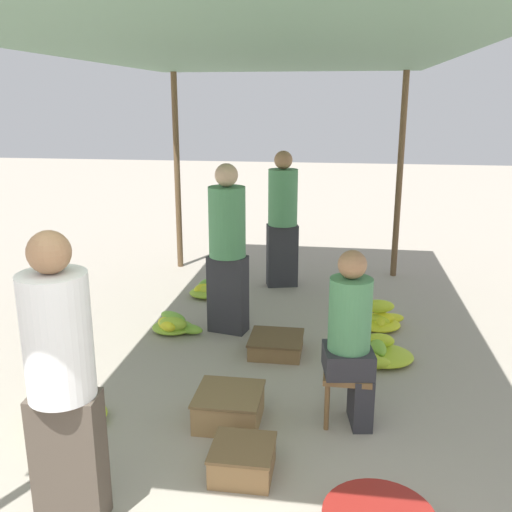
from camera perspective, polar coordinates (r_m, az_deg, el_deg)
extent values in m
cylinder|color=brown|center=(7.87, -7.89, 8.20)|extent=(0.08, 0.08, 2.63)
cylinder|color=brown|center=(7.59, 14.16, 7.62)|extent=(0.08, 0.08, 2.63)
cube|color=#567A60|center=(4.75, -0.39, 19.84)|extent=(3.34, 6.03, 0.04)
cube|color=#4C4238|center=(3.45, -18.14, -18.72)|extent=(0.38, 0.23, 0.77)
cylinder|color=white|center=(3.11, -19.25, -7.58)|extent=(0.38, 0.38, 0.67)
sphere|color=#9E704C|center=(2.97, -20.00, 0.36)|extent=(0.22, 0.22, 0.22)
cube|color=brown|center=(4.23, 9.11, -11.59)|extent=(0.34, 0.34, 0.04)
cylinder|color=brown|center=(4.20, 7.09, -14.75)|extent=(0.04, 0.04, 0.35)
cylinder|color=brown|center=(4.21, 10.92, -14.88)|extent=(0.04, 0.04, 0.35)
cylinder|color=brown|center=(4.44, 7.19, -13.00)|extent=(0.04, 0.04, 0.35)
cylinder|color=brown|center=(4.44, 10.79, -13.12)|extent=(0.04, 0.04, 0.35)
cube|color=#2D2D33|center=(4.30, 10.40, -13.82)|extent=(0.18, 0.32, 0.39)
cube|color=#2D2D33|center=(4.18, 9.18, -10.24)|extent=(0.39, 0.39, 0.18)
cylinder|color=#4C8C59|center=(4.04, 9.39, -5.76)|extent=(0.34, 0.34, 0.52)
sphere|color=#9E704C|center=(3.93, 9.62, -0.85)|extent=(0.20, 0.20, 0.20)
ellipsoid|color=#AFCA2D|center=(6.93, -4.36, -3.24)|extent=(0.16, 0.31, 0.14)
ellipsoid|color=yellow|center=(6.85, -5.20, -3.30)|extent=(0.29, 0.27, 0.14)
ellipsoid|color=#BBCF2B|center=(6.80, -5.19, -3.48)|extent=(0.28, 0.20, 0.13)
ellipsoid|color=#C2D229|center=(6.78, -4.50, -3.63)|extent=(0.34, 0.16, 0.14)
ellipsoid|color=#73B237|center=(6.90, -4.78, -2.87)|extent=(0.30, 0.29, 0.15)
ellipsoid|color=yellow|center=(6.84, -5.04, -3.16)|extent=(0.29, 0.27, 0.10)
ellipsoid|color=#97C131|center=(6.84, -4.91, -3.68)|extent=(0.42, 0.37, 0.10)
ellipsoid|color=yellow|center=(4.44, -20.07, -14.78)|extent=(0.28, 0.25, 0.12)
ellipsoid|color=#9DC330|center=(4.45, -18.07, -14.18)|extent=(0.23, 0.31, 0.10)
ellipsoid|color=#B2CB2C|center=(4.46, -18.44, -14.13)|extent=(0.20, 0.29, 0.09)
ellipsoid|color=#89BB34|center=(4.50, -18.42, -14.07)|extent=(0.19, 0.32, 0.15)
ellipsoid|color=#BDD02A|center=(4.61, -19.74, -13.60)|extent=(0.28, 0.29, 0.13)
ellipsoid|color=yellow|center=(4.43, -18.09, -14.87)|extent=(0.28, 0.29, 0.14)
ellipsoid|color=#B7CE2B|center=(4.53, -18.21, -14.87)|extent=(0.56, 0.49, 0.10)
ellipsoid|color=#75B337|center=(5.82, -8.29, -6.07)|extent=(0.35, 0.28, 0.11)
ellipsoid|color=#99C131|center=(5.73, -8.30, -6.71)|extent=(0.28, 0.13, 0.14)
ellipsoid|color=#7EB736|center=(5.80, -6.80, -7.23)|extent=(0.35, 0.22, 0.10)
ellipsoid|color=yellow|center=(5.77, -8.92, -6.75)|extent=(0.29, 0.29, 0.13)
ellipsoid|color=#8BBC33|center=(5.88, -8.34, -7.05)|extent=(0.42, 0.37, 0.10)
ellipsoid|color=#BFD12A|center=(6.00, 12.03, -6.25)|extent=(0.28, 0.19, 0.10)
ellipsoid|color=yellow|center=(6.03, 12.62, -5.95)|extent=(0.27, 0.21, 0.10)
ellipsoid|color=yellow|center=(6.01, 12.31, -6.22)|extent=(0.10, 0.33, 0.10)
ellipsoid|color=#B7CD2B|center=(5.97, 12.09, -4.92)|extent=(0.35, 0.16, 0.14)
ellipsoid|color=yellow|center=(6.16, 13.21, -6.08)|extent=(0.33, 0.20, 0.10)
ellipsoid|color=#CED727|center=(6.12, 11.24, -6.12)|extent=(0.32, 0.15, 0.13)
ellipsoid|color=yellow|center=(6.03, 12.10, -6.66)|extent=(0.46, 0.40, 0.10)
ellipsoid|color=#B3CC2C|center=(5.19, 11.46, -10.13)|extent=(0.29, 0.29, 0.14)
ellipsoid|color=#79B536|center=(5.32, 12.11, -8.86)|extent=(0.18, 0.35, 0.11)
ellipsoid|color=#80B835|center=(5.53, 11.18, -8.61)|extent=(0.24, 0.27, 0.11)
ellipsoid|color=#B8CE2B|center=(5.39, 12.25, -8.24)|extent=(0.27, 0.13, 0.13)
ellipsoid|color=#B0CB2D|center=(5.13, 12.04, -10.38)|extent=(0.23, 0.15, 0.10)
ellipsoid|color=#B2CC2C|center=(5.34, 12.36, -9.66)|extent=(0.59, 0.51, 0.10)
cube|color=brown|center=(5.36, 2.03, -8.95)|extent=(0.47, 0.47, 0.14)
cube|color=brown|center=(5.33, 2.04, -8.16)|extent=(0.49, 0.49, 0.02)
cube|color=#9E7A4C|center=(4.30, -2.72, -14.96)|extent=(0.46, 0.46, 0.22)
cube|color=brown|center=(4.24, -2.74, -13.58)|extent=(0.48, 0.48, 0.02)
cube|color=olive|center=(3.79, -1.35, -19.84)|extent=(0.38, 0.38, 0.18)
cube|color=brown|center=(3.73, -1.36, -18.59)|extent=(0.39, 0.39, 0.02)
cube|color=#2D2D33|center=(7.14, 2.63, 0.06)|extent=(0.42, 0.30, 0.79)
cylinder|color=#4C8C59|center=(6.98, 2.70, 5.88)|extent=(0.44, 0.44, 0.68)
sphere|color=#9E704C|center=(6.92, 2.75, 9.57)|extent=(0.22, 0.22, 0.22)
cube|color=#2D2D33|center=(5.73, -2.81, -3.81)|extent=(0.41, 0.28, 0.79)
cylinder|color=#4C8C59|center=(5.53, -2.91, 3.42)|extent=(0.43, 0.43, 0.69)
sphere|color=tan|center=(5.46, -2.98, 8.09)|extent=(0.22, 0.22, 0.22)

